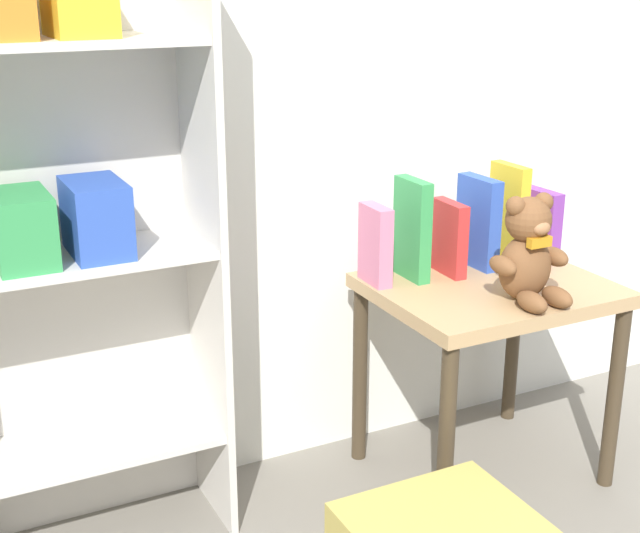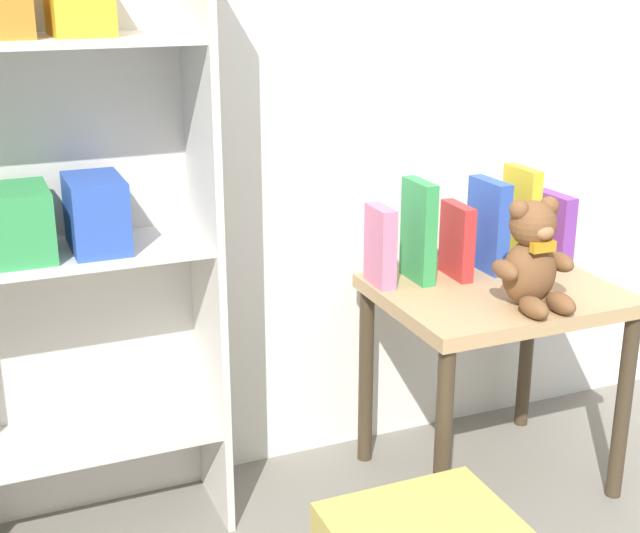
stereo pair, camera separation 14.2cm
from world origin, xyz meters
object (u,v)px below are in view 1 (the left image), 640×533
Objects in this scene: teddy_bear at (528,253)px; book_standing_red at (449,238)px; book_standing_pink at (375,245)px; bookshelf_side at (55,219)px; book_standing_purple at (539,223)px; book_standing_blue at (478,222)px; book_standing_yellow at (508,213)px; book_standing_green at (412,229)px; display_table at (488,314)px.

book_standing_red is at bearing 102.45° from teddy_bear.
book_standing_red is (0.21, -0.02, -0.00)m from book_standing_pink.
bookshelf_side is 1.30m from book_standing_purple.
book_standing_yellow reaches higher than book_standing_blue.
book_standing_pink is 1.09× the size of book_standing_purple.
book_standing_blue is (0.05, 0.27, 0.00)m from teddy_bear.
bookshelf_side reaches higher than teddy_bear.
book_standing_yellow is 1.43× the size of book_standing_purple.
teddy_bear is at bearing -44.48° from book_standing_pink.
teddy_bear is 0.37m from book_standing_purple.
book_standing_red is (0.10, -0.02, -0.03)m from book_standing_green.
bookshelf_side is 5.86× the size of book_standing_blue.
book_standing_purple is at bearing -2.23° from book_standing_blue.
book_standing_blue is at bearing 177.10° from book_standing_purple.
display_table is 2.23× the size of teddy_bear.
book_standing_yellow is 0.11m from book_standing_purple.
bookshelf_side is 1.19m from book_standing_yellow.
teddy_bear is 1.00× the size of book_standing_green.
book_standing_yellow is (0.42, 0.00, 0.03)m from book_standing_pink.
teddy_bear is 0.27m from book_standing_blue.
book_standing_pink reaches higher than display_table.
display_table is 0.30m from book_standing_green.
bookshelf_side reaches higher than book_standing_blue.
book_standing_blue reaches higher than book_standing_pink.
book_standing_yellow is (0.15, 0.28, 0.01)m from teddy_bear.
book_standing_green is at bearing 172.66° from book_standing_red.
book_standing_yellow is (0.16, 0.14, 0.22)m from display_table.
book_standing_blue reaches higher than book_standing_red.
book_standing_green is at bearing 139.86° from display_table.
book_standing_blue is at bearing 79.55° from teddy_bear.
teddy_bear and book_standing_green have the same top height.
book_standing_purple is (0.26, 0.13, 0.18)m from display_table.
book_standing_green is at bearing -3.93° from bookshelf_side.
book_standing_green is at bearing -179.07° from book_standing_yellow.
book_standing_blue is (1.08, -0.06, -0.13)m from bookshelf_side.
display_table is 0.30m from book_standing_yellow.
bookshelf_side is at bearing 174.89° from book_standing_blue.
book_standing_pink is 0.76× the size of book_standing_yellow.
book_standing_yellow is at bearing -2.40° from bookshelf_side.
book_standing_pink is at bearing 175.64° from book_standing_red.
bookshelf_side reaches higher than book_standing_green.
book_standing_red reaches higher than display_table.
bookshelf_side is at bearing 177.26° from book_standing_pink.
book_standing_yellow reaches higher than display_table.
book_standing_green reaches higher than book_standing_pink.
book_standing_green is 0.31m from book_standing_yellow.
book_standing_pink is 1.05× the size of book_standing_red.
book_standing_red is at bearing 114.33° from display_table.
book_standing_green is 0.42m from book_standing_purple.
display_table is at bearing -39.92° from book_standing_green.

